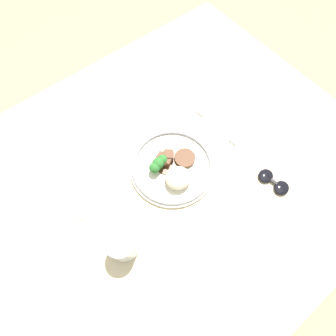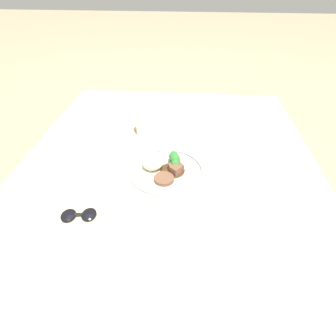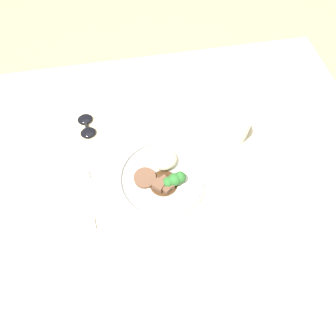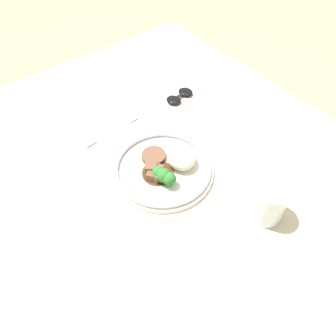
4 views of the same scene
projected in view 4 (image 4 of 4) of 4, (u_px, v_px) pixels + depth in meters
name	position (u px, v px, depth m)	size (l,w,h in m)	color
ground_plane	(171.00, 187.00, 0.92)	(8.00, 8.00, 0.00)	#998466
dining_table	(171.00, 183.00, 0.91)	(1.40, 1.13, 0.03)	beige
napkin	(113.00, 129.00, 1.03)	(0.17, 0.15, 0.00)	silver
plate	(165.00, 167.00, 0.90)	(0.28, 0.28, 0.06)	silver
juice_glass	(268.00, 204.00, 0.79)	(0.08, 0.08, 0.11)	yellow
fork	(117.00, 129.00, 1.02)	(0.03, 0.19, 0.00)	#ADADB2
knife	(218.00, 140.00, 0.99)	(0.22, 0.03, 0.00)	#ADADB2
spoon	(230.00, 258.00, 0.75)	(0.16, 0.04, 0.01)	#ADADB2
sunglasses	(180.00, 96.00, 1.12)	(0.07, 0.11, 0.02)	black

